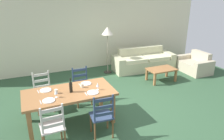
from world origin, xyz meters
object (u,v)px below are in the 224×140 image
object	(u,v)px
wine_glass_near_right	(98,85)
dining_chair_far_right	(82,86)
dining_table	(69,95)
couch	(143,62)
dining_chair_far_left	(43,92)
coffee_cup_secondary	(56,91)
standing_lamp	(107,34)
wine_glass_near_left	(56,92)
wine_bottle	(71,87)
dining_chair_near_left	(53,127)
dining_chair_near_right	(102,116)
armchair_upholstered	(195,65)
coffee_cup_primary	(82,86)
coffee_table	(161,71)

from	to	relation	value
wine_glass_near_right	dining_chair_far_right	bearing A→B (deg)	97.45
dining_table	couch	bearing A→B (deg)	36.20
dining_chair_far_left	coffee_cup_secondary	world-z (taller)	dining_chair_far_left
dining_chair_far_left	standing_lamp	bearing A→B (deg)	36.85
wine_glass_near_left	standing_lamp	xyz separation A→B (m)	(2.22, 2.75, 0.55)
dining_chair_far_left	dining_table	bearing A→B (deg)	-59.37
wine_bottle	wine_glass_near_right	size ratio (longest dim) A/B	1.96
couch	dining_table	bearing A→B (deg)	-143.80
dining_table	wine_bottle	world-z (taller)	wine_bottle
dining_chair_far_right	coffee_cup_secondary	size ratio (longest dim) A/B	10.67
dining_chair_far_left	wine_glass_near_right	xyz separation A→B (m)	(1.06, -0.94, 0.38)
dining_chair_near_left	dining_chair_far_right	xyz separation A→B (m)	(0.95, 1.50, 0.00)
dining_chair_near_right	armchair_upholstered	xyz separation A→B (m)	(4.44, 2.18, -0.23)
armchair_upholstered	dining_chair_far_left	bearing A→B (deg)	-173.10
standing_lamp	coffee_cup_primary	bearing A→B (deg)	-122.92
coffee_cup_primary	coffee_cup_secondary	world-z (taller)	same
coffee_cup_primary	dining_chair_far_left	bearing A→B (deg)	138.65
dining_chair_near_left	coffee_cup_primary	world-z (taller)	dining_chair_near_left
dining_chair_far_right	couch	distance (m)	3.26
wine_glass_near_right	standing_lamp	size ratio (longest dim) A/B	0.10
dining_chair_near_left	armchair_upholstered	size ratio (longest dim) A/B	0.83
coffee_cup_primary	dining_chair_near_left	bearing A→B (deg)	-133.61
wine_bottle	armchair_upholstered	size ratio (longest dim) A/B	0.27
wine_glass_near_left	couch	bearing A→B (deg)	35.61
wine_bottle	coffee_cup_primary	world-z (taller)	wine_bottle
dining_table	dining_chair_far_right	xyz separation A→B (m)	(0.47, 0.76, -0.19)
wine_glass_near_left	armchair_upholstered	xyz separation A→B (m)	(5.19, 1.60, -0.61)
couch	standing_lamp	xyz separation A→B (m)	(-1.35, 0.18, 1.12)
coffee_cup_primary	coffee_cup_secondary	xyz separation A→B (m)	(-0.58, -0.07, 0.00)
coffee_cup_secondary	couch	xyz separation A→B (m)	(3.55, 2.38, -0.50)
dining_chair_far_right	coffee_table	size ratio (longest dim) A/B	1.07
dining_chair_near_right	wine_glass_near_left	bearing A→B (deg)	142.13
coffee_table	armchair_upholstered	size ratio (longest dim) A/B	0.77
wine_glass_near_left	coffee_cup_secondary	world-z (taller)	wine_glass_near_left
dining_chair_far_right	armchair_upholstered	world-z (taller)	dining_chair_far_right
wine_glass_near_left	coffee_table	xyz separation A→B (m)	(3.53, 1.35, -0.51)
wine_glass_near_right	coffee_cup_primary	xyz separation A→B (m)	(-0.27, 0.25, -0.07)
coffee_cup_secondary	coffee_table	distance (m)	3.72
standing_lamp	dining_chair_near_left	bearing A→B (deg)	-125.90
coffee_cup_secondary	wine_glass_near_right	bearing A→B (deg)	-11.40
coffee_cup_secondary	standing_lamp	distance (m)	3.43
wine_glass_near_left	armchair_upholstered	size ratio (longest dim) A/B	0.14
wine_glass_near_left	dining_table	bearing A→B (deg)	28.27
wine_glass_near_right	coffee_cup_secondary	world-z (taller)	wine_glass_near_right
coffee_cup_secondary	armchair_upholstered	world-z (taller)	coffee_cup_secondary
dining_chair_near_right	dining_chair_near_left	bearing A→B (deg)	179.49
coffee_cup_secondary	armchair_upholstered	bearing A→B (deg)	15.35
coffee_cup_secondary	armchair_upholstered	size ratio (longest dim) A/B	0.08
wine_bottle	wine_glass_near_left	bearing A→B (deg)	-159.75
coffee_cup_primary	wine_glass_near_right	bearing A→B (deg)	-42.06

